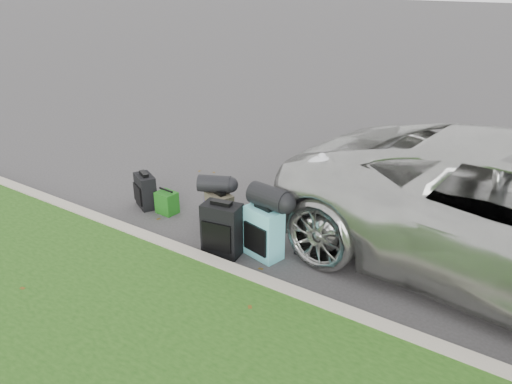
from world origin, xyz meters
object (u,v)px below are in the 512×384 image
Objects in this scene: suitcase_olive at (220,212)px; suitcase_teal at (264,233)px; suitcase_large_black_left at (222,229)px; tote_green at (167,203)px; tote_navy at (215,206)px; suitcase_large_black_right at (317,224)px; suitcase_small_black at (146,191)px.

suitcase_olive is 0.95m from suitcase_teal.
suitcase_large_black_left reaches higher than suitcase_teal.
tote_green is at bearing -174.20° from suitcase_teal.
tote_green is (-0.96, -0.04, -0.10)m from suitcase_olive.
suitcase_teal reaches higher than tote_navy.
tote_green reaches higher than tote_navy.
suitcase_large_black_right is (0.50, 0.47, 0.06)m from suitcase_teal.
tote_green is (-1.87, 0.23, -0.17)m from suitcase_teal.
suitcase_teal is (0.47, 0.24, -0.01)m from suitcase_large_black_left.
suitcase_large_black_right is 2.39m from tote_green.
tote_navy is at bearing 45.39° from suitcase_small_black.
suitcase_small_black is 0.43m from tote_green.
tote_green is 1.16× the size of tote_navy.
suitcase_small_black is 1.55× the size of tote_green.
suitcase_teal is at bearing -3.44° from tote_green.
suitcase_small_black is at bearing 164.96° from suitcase_large_black_right.
suitcase_teal is at bearing 16.49° from suitcase_large_black_left.
suitcase_large_black_right is at bearing 9.50° from tote_green.
suitcase_teal is 2.01× the size of tote_green.
tote_navy is at bearing 156.49° from suitcase_olive.
suitcase_small_black is 2.80m from suitcase_large_black_right.
suitcase_large_black_right is 2.77× the size of tote_navy.
suitcase_large_black_right is (1.40, 0.21, 0.13)m from suitcase_olive.
suitcase_large_black_right is 2.39× the size of tote_green.
suitcase_small_black is 1.38m from suitcase_olive.
suitcase_large_black_left is 2.41× the size of tote_navy.
suitcase_large_black_right is (0.97, 0.71, 0.05)m from suitcase_large_black_left.
suitcase_large_black_left is at bearing -27.49° from tote_navy.
tote_green is at bearing -132.44° from tote_navy.
suitcase_small_black is 1.79× the size of tote_navy.
suitcase_teal is 0.69m from suitcase_large_black_right.
suitcase_large_black_right is at bearing 16.03° from tote_navy.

